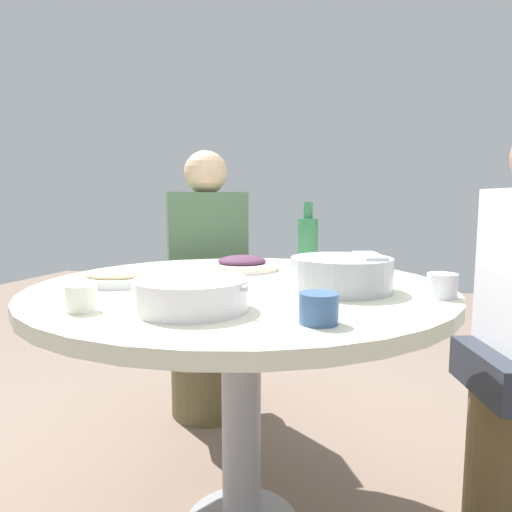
{
  "coord_description": "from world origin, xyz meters",
  "views": [
    {
      "loc": [
        -1.18,
        -0.42,
        0.98
      ],
      "look_at": [
        -0.08,
        -0.07,
        0.84
      ],
      "focal_mm": 32.21,
      "sensor_mm": 36.0,
      "label": 1
    }
  ],
  "objects": [
    {
      "name": "dish_tofu_braise",
      "position": [
        0.35,
        -0.28,
        0.76
      ],
      "size": [
        0.19,
        0.19,
        0.04
      ],
      "color": "white",
      "rests_on": "round_dining_table"
    },
    {
      "name": "soup_bowl",
      "position": [
        -0.31,
        -0.0,
        0.78
      ],
      "size": [
        0.24,
        0.27,
        0.07
      ],
      "color": "white",
      "rests_on": "round_dining_table"
    },
    {
      "name": "tea_cup_near",
      "position": [
        -0.02,
        -0.52,
        0.78
      ],
      "size": [
        0.07,
        0.07,
        0.06
      ],
      "primitive_type": "cylinder",
      "color": "white",
      "rests_on": "round_dining_table"
    },
    {
      "name": "green_bottle",
      "position": [
        0.43,
        -0.1,
        0.84
      ],
      "size": [
        0.07,
        0.07,
        0.22
      ],
      "color": "#337749",
      "rests_on": "round_dining_table"
    },
    {
      "name": "dish_noodles",
      "position": [
        -0.08,
        0.33,
        0.76
      ],
      "size": [
        0.24,
        0.24,
        0.04
      ],
      "color": "silver",
      "rests_on": "round_dining_table"
    },
    {
      "name": "tea_cup_far",
      "position": [
        -0.4,
        0.21,
        0.77
      ],
      "size": [
        0.06,
        0.06,
        0.06
      ],
      "primitive_type": "cylinder",
      "color": "white",
      "rests_on": "round_dining_table"
    },
    {
      "name": "dish_eggplant",
      "position": [
        0.24,
        0.08,
        0.77
      ],
      "size": [
        0.24,
        0.24,
        0.05
      ],
      "color": "silver",
      "rests_on": "round_dining_table"
    },
    {
      "name": "tea_cup_side",
      "position": [
        -0.34,
        -0.28,
        0.78
      ],
      "size": [
        0.08,
        0.08,
        0.06
      ],
      "primitive_type": "cylinder",
      "color": "#3A5B8D",
      "rests_on": "round_dining_table"
    },
    {
      "name": "round_dining_table",
      "position": [
        0.0,
        0.0,
        0.63
      ],
      "size": [
        1.14,
        1.14,
        0.75
      ],
      "color": "#99999E",
      "rests_on": "ground"
    },
    {
      "name": "rice_bowl",
      "position": [
        -0.01,
        -0.28,
        0.79
      ],
      "size": [
        0.26,
        0.26,
        0.1
      ],
      "color": "#B2B5BA",
      "rests_on": "round_dining_table"
    },
    {
      "name": "diner_right",
      "position": [
        0.69,
        0.41,
        0.75
      ],
      "size": [
        0.46,
        0.45,
        0.76
      ],
      "color": "#2D333D",
      "rests_on": "stool_for_diner_right"
    },
    {
      "name": "stool_for_diner_right",
      "position": [
        0.69,
        0.41,
        0.22
      ],
      "size": [
        0.34,
        0.34,
        0.43
      ],
      "primitive_type": "cylinder",
      "color": "brown",
      "rests_on": "ground"
    }
  ]
}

